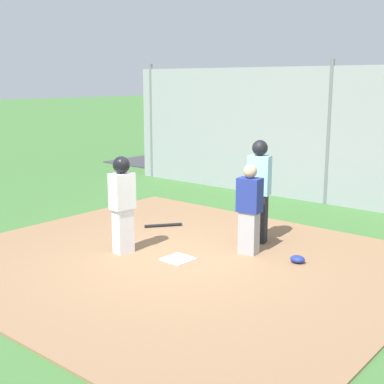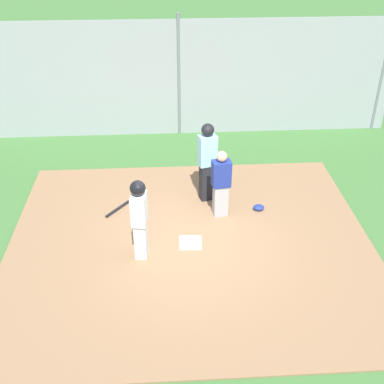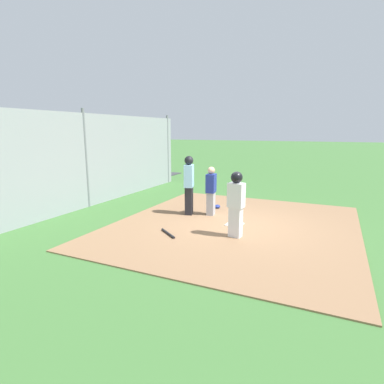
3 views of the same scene
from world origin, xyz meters
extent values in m
plane|color=#3D6B33|center=(0.00, 0.00, 0.00)|extent=(140.00, 140.00, 0.00)
cube|color=#896647|center=(0.00, 0.00, 0.01)|extent=(7.20, 6.40, 0.03)
cube|color=white|center=(0.00, 0.00, 0.04)|extent=(0.46, 0.46, 0.02)
cube|color=#9E9EA3|center=(-0.70, -0.99, 0.39)|extent=(0.33, 0.26, 0.72)
cube|color=navy|center=(-0.70, -0.99, 1.03)|extent=(0.41, 0.31, 0.57)
sphere|color=tan|center=(-0.70, -0.99, 1.43)|extent=(0.22, 0.22, 0.22)
cube|color=black|center=(-0.46, -1.64, 0.47)|extent=(0.35, 0.29, 0.87)
cube|color=#8CC1E0|center=(-0.46, -1.64, 1.25)|extent=(0.44, 0.35, 0.69)
sphere|color=black|center=(-0.46, -1.64, 1.73)|extent=(0.27, 0.27, 0.27)
cube|color=silver|center=(0.95, 0.31, 0.41)|extent=(0.26, 0.33, 0.76)
cube|color=white|center=(0.95, 0.31, 1.09)|extent=(0.31, 0.41, 0.60)
sphere|color=tan|center=(0.95, 0.31, 1.50)|extent=(0.24, 0.24, 0.24)
sphere|color=black|center=(0.95, 0.31, 1.52)|extent=(0.29, 0.29, 0.29)
cylinder|color=black|center=(1.52, -1.29, 0.06)|extent=(0.50, 0.63, 0.06)
ellipsoid|color=navy|center=(-1.56, -1.10, 0.09)|extent=(0.24, 0.20, 0.12)
cube|color=#93999E|center=(0.00, -5.32, 1.60)|extent=(12.00, 0.05, 3.20)
cylinder|color=slate|center=(0.00, -5.32, 1.68)|extent=(0.10, 0.10, 3.35)
cylinder|color=slate|center=(5.70, -5.32, 1.68)|extent=(0.10, 0.10, 3.35)
cube|color=#38383D|center=(0.00, -8.80, 0.02)|extent=(18.00, 5.20, 0.04)
cube|color=#235B38|center=(0.24, -9.37, 0.44)|extent=(4.35, 2.13, 0.64)
cylinder|color=black|center=(1.51, -8.38, 0.34)|extent=(0.62, 0.24, 0.60)
cylinder|color=black|center=(1.68, -10.07, 0.34)|extent=(0.62, 0.24, 0.60)
cube|color=maroon|center=(6.40, -9.03, 0.44)|extent=(4.42, 2.37, 0.64)
cube|color=maroon|center=(6.54, -9.06, 1.04)|extent=(2.54, 1.92, 0.56)
cylinder|color=black|center=(4.91, -9.64, 0.34)|extent=(0.62, 0.28, 0.60)
cylinder|color=black|center=(5.19, -7.97, 0.34)|extent=(0.62, 0.28, 0.60)
cylinder|color=black|center=(7.60, -10.10, 0.34)|extent=(0.62, 0.28, 0.60)
cylinder|color=black|center=(7.88, -8.42, 0.34)|extent=(0.62, 0.28, 0.60)
camera|label=1|loc=(-5.37, 6.10, 2.87)|focal=49.34mm
camera|label=2|loc=(0.45, 7.74, 5.97)|focal=45.77mm
camera|label=3|loc=(8.13, 2.45, 2.64)|focal=29.16mm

